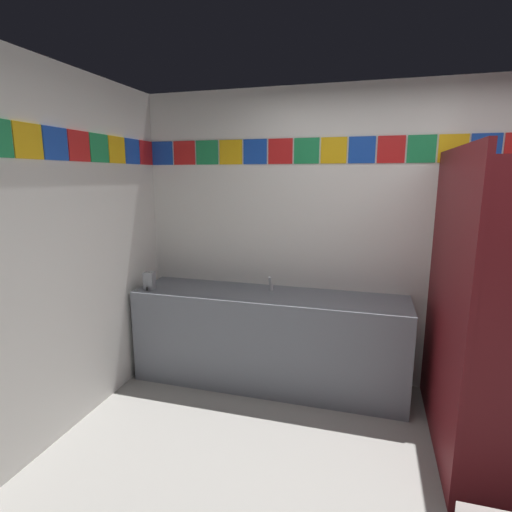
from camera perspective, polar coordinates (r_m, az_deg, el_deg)
The scene contains 7 objects.
wall_back at distance 3.55m, azimuth 19.75°, elevation 2.10°, with size 4.52×0.09×2.55m.
wall_side at distance 2.86m, azimuth -30.48°, elevation -0.91°, with size 0.09×3.10×2.55m.
vanity_counter at distance 3.57m, azimuth 1.73°, elevation -11.66°, with size 2.33×0.57×0.82m.
faucet_center at distance 3.50m, azimuth 2.14°, elevation -4.17°, with size 0.04×0.10×0.14m.
soap_dispenser at distance 3.65m, azimuth -14.97°, elevation -3.45°, with size 0.09×0.09×0.16m.
stall_divider at distance 2.74m, azimuth 29.84°, elevation -7.53°, with size 0.92×1.37×1.99m.
toilet at distance 3.56m, azimuth 31.98°, elevation -15.54°, with size 0.39×0.49×0.74m.
Camera 1 is at (-0.24, -1.91, 1.81)m, focal length 28.06 mm.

